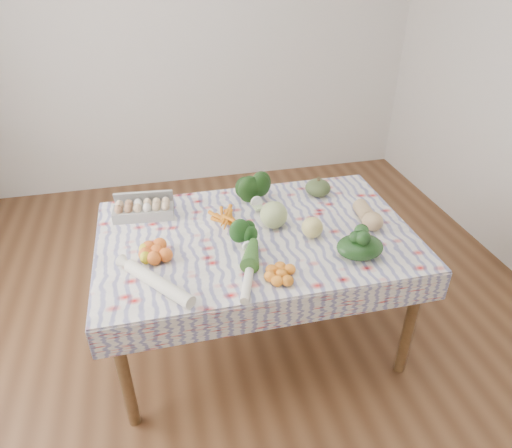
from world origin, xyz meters
name	(u,v)px	position (x,y,z in m)	size (l,w,h in m)	color
ground	(256,335)	(0.00, 0.00, 0.00)	(4.50, 4.50, 0.00)	#55341D
wall_back	(197,32)	(0.00, 2.25, 1.40)	(4.00, 0.04, 2.80)	silver
dining_table	(256,246)	(0.00, 0.00, 0.68)	(1.60, 1.00, 0.75)	brown
tablecloth	(256,234)	(0.00, 0.00, 0.76)	(1.66, 1.06, 0.01)	white
egg_carton	(143,211)	(-0.58, 0.30, 0.81)	(0.33, 0.13, 0.09)	#9B9C97
carrot_bunch	(227,222)	(-0.14, 0.12, 0.78)	(0.23, 0.21, 0.04)	orange
kale_bunch	(254,192)	(0.06, 0.31, 0.84)	(0.18, 0.16, 0.16)	#173711
kabocha_squash	(318,188)	(0.46, 0.33, 0.81)	(0.15, 0.15, 0.10)	#45592F
cabbage	(274,215)	(0.11, 0.04, 0.84)	(0.15, 0.15, 0.15)	#A3B871
butternut_squash	(368,214)	(0.62, -0.04, 0.82)	(0.11, 0.24, 0.11)	tan
orange_cluster	(157,251)	(-0.52, -0.10, 0.80)	(0.22, 0.22, 0.07)	orange
broccoli	(244,239)	(-0.09, -0.11, 0.81)	(0.14, 0.14, 0.10)	#1D4C1A
mandarin_cluster	(281,273)	(0.03, -0.39, 0.79)	(0.19, 0.19, 0.06)	orange
grapefruit	(312,227)	(0.28, -0.10, 0.82)	(0.11, 0.11, 0.11)	#DED175
spinach_bag	(360,247)	(0.45, -0.31, 0.81)	(0.23, 0.19, 0.10)	black
daikon	(158,283)	(-0.53, -0.34, 0.79)	(0.06, 0.06, 0.44)	white
leek	(249,272)	(-0.11, -0.34, 0.78)	(0.04, 0.04, 0.41)	white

